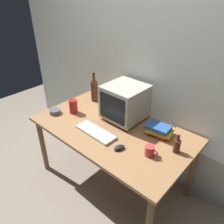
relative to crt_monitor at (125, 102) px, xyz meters
name	(u,v)px	position (x,y,z in m)	size (l,w,h in m)	color
ground_plane	(112,180)	(0.02, -0.21, -0.93)	(6.00, 6.00, 0.00)	gray
back_wall	(145,65)	(0.02, 0.29, 0.32)	(4.00, 0.08, 2.50)	beige
desk	(112,134)	(0.02, -0.21, -0.27)	(1.57, 0.89, 0.74)	#9E7047
crt_monitor	(125,102)	(0.00, 0.00, 0.00)	(0.39, 0.39, 0.37)	#B2AD9E
keyboard	(96,132)	(-0.04, -0.38, -0.18)	(0.42, 0.15, 0.02)	beige
computer_mouse	(119,148)	(0.28, -0.41, -0.17)	(0.06, 0.10, 0.04)	black
bottle_tall	(94,90)	(-0.53, 0.08, -0.06)	(0.08, 0.08, 0.36)	#472314
bottle_short	(177,145)	(0.65, -0.11, -0.13)	(0.06, 0.06, 0.18)	#472314
book_stack	(159,130)	(0.42, -0.01, -0.14)	(0.26, 0.21, 0.11)	red
mug	(150,151)	(0.51, -0.30, -0.15)	(0.12, 0.08, 0.09)	#CC383D
cd_spindle	(55,111)	(-0.63, -0.42, -0.17)	(0.12, 0.12, 0.04)	#595B66
metal_canister	(73,106)	(-0.49, -0.27, -0.12)	(0.09, 0.09, 0.15)	#A51E19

